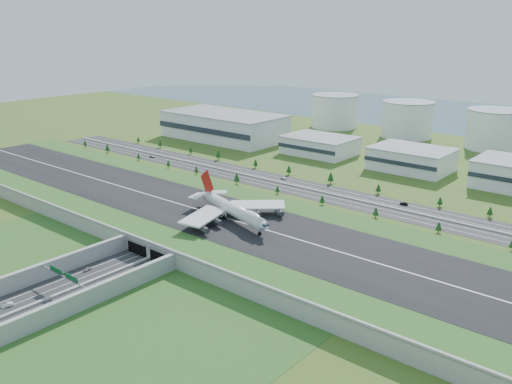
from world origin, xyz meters
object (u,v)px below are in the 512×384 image
Objects in this scene: boeing_747 at (233,209)px; car_0 at (87,269)px; car_7 at (283,178)px; car_1 at (7,305)px; car_2 at (120,280)px; car_4 at (152,157)px; car_5 at (404,204)px; fuel_tank_a at (335,111)px.

boeing_747 is 81.10m from car_0.
boeing_747 is 13.07× the size of car_7.
car_1 reaches higher than car_2.
car_4 reaches higher than car_2.
car_2 is 1.02× the size of car_7.
car_1 is (4.40, -40.10, 0.04)m from car_0.
car_5 reaches higher than car_1.
car_0 is 195.75m from car_5.
car_2 is at bearing -72.91° from boeing_747.
boeing_747 is 13.67× the size of car_4.
car_1 is 223.13m from car_7.
car_5 is at bearing -95.73° from car_4.
fuel_tank_a is at bearing -144.62° from car_5.
fuel_tank_a reaches higher than boeing_747.
car_2 is (20.88, 2.52, 0.02)m from car_0.
car_0 is 0.81× the size of car_7.
car_5 is at bearing -48.75° from fuel_tank_a.
car_7 is at bearing -67.62° from fuel_tank_a.
car_1 is (113.06, -426.96, -16.62)m from fuel_tank_a.
car_7 is (126.80, 18.04, -0.09)m from car_4.
car_7 is at bearing 95.44° from car_0.
car_4 is at bearing -68.47° from car_7.
car_1 is (-16.29, -117.38, -13.25)m from boeing_747.
fuel_tank_a is 10.06× the size of car_4.
car_0 is 21.04m from car_2.
car_7 is (-23.99, 181.21, 0.04)m from car_0.
car_1 is 232.32m from car_5.
car_5 is at bearing 104.29° from car_7.
car_1 is 45.70m from car_2.
fuel_tank_a is at bearing 119.76° from car_1.
car_1 is 0.87× the size of car_2.
car_1 reaches higher than car_7.
fuel_tank_a is 9.73× the size of car_5.
car_4 is (-150.79, 163.18, 0.13)m from car_0.
fuel_tank_a is 402.18m from car_0.
car_7 is at bearing -95.02° from car_5.
boeing_747 is at bearing -127.36° from car_4.
car_0 is at bearing 20.97° from car_7.
car_2 is at bearing -21.27° from car_5.
car_7 is at bearing 130.20° from boeing_747.
car_7 is (-28.39, 221.32, -0.00)m from car_1.
car_4 is 0.96× the size of car_7.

